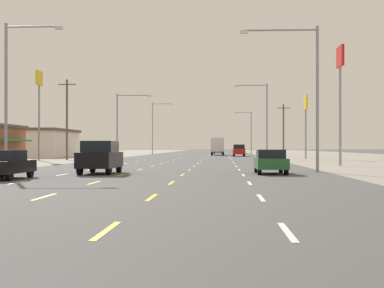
{
  "coord_description": "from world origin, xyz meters",
  "views": [
    {
      "loc": [
        3.98,
        -4.39,
        1.64
      ],
      "look_at": [
        0.36,
        68.94,
        1.96
      ],
      "focal_mm": 55.22,
      "sensor_mm": 36.0,
      "label": 1
    }
  ],
  "objects_px": {
    "suv_far_right_midfar": "(239,150)",
    "box_truck_inner_right_far": "(218,145)",
    "streetlight_left_row_0": "(12,86)",
    "streetlight_left_row_2": "(154,125)",
    "suv_inner_right_farther": "(218,149)",
    "streetlight_left_row_1": "(121,120)",
    "streetlight_right_row_2": "(249,129)",
    "streetlight_right_row_0": "(308,85)",
    "streetlight_right_row_1": "(264,115)",
    "sedan_far_right_mid": "(271,161)",
    "sedan_far_left_nearest": "(5,164)",
    "pole_sign_right_row_2": "(306,110)",
    "pole_sign_left_row_2": "(39,93)",
    "pole_sign_right_row_1": "(340,74)",
    "suv_inner_left_near": "(100,157)"
  },
  "relations": [
    {
      "from": "suv_far_right_midfar",
      "to": "box_truck_inner_right_far",
      "type": "relative_size",
      "value": 0.68
    },
    {
      "from": "suv_inner_right_farther",
      "to": "streetlight_left_row_2",
      "type": "xyz_separation_m",
      "value": [
        -13.07,
        -8.39,
        5.13
      ]
    },
    {
      "from": "pole_sign_left_row_2",
      "to": "suv_far_right_midfar",
      "type": "bearing_deg",
      "value": 50.91
    },
    {
      "from": "suv_inner_right_farther",
      "to": "streetlight_right_row_0",
      "type": "height_order",
      "value": "streetlight_right_row_0"
    },
    {
      "from": "sedan_far_left_nearest",
      "to": "suv_inner_left_near",
      "type": "xyz_separation_m",
      "value": [
        3.57,
        6.1,
        0.27
      ]
    },
    {
      "from": "streetlight_left_row_0",
      "to": "streetlight_left_row_2",
      "type": "xyz_separation_m",
      "value": [
        0.03,
        82.95,
        0.54
      ]
    },
    {
      "from": "suv_far_right_midfar",
      "to": "streetlight_left_row_0",
      "type": "relative_size",
      "value": 0.5
    },
    {
      "from": "suv_far_right_midfar",
      "to": "suv_inner_right_farther",
      "type": "relative_size",
      "value": 1.0
    },
    {
      "from": "sedan_far_right_mid",
      "to": "streetlight_right_row_0",
      "type": "relative_size",
      "value": 0.48
    },
    {
      "from": "sedan_far_right_mid",
      "to": "suv_inner_left_near",
      "type": "bearing_deg",
      "value": -177.73
    },
    {
      "from": "box_truck_inner_right_far",
      "to": "streetlight_right_row_0",
      "type": "distance_m",
      "value": 71.61
    },
    {
      "from": "pole_sign_left_row_2",
      "to": "pole_sign_right_row_2",
      "type": "distance_m",
      "value": 34.24
    },
    {
      "from": "sedan_far_left_nearest",
      "to": "streetlight_right_row_1",
      "type": "bearing_deg",
      "value": 71.79
    },
    {
      "from": "streetlight_right_row_1",
      "to": "pole_sign_right_row_1",
      "type": "bearing_deg",
      "value": -80.97
    },
    {
      "from": "suv_far_right_midfar",
      "to": "streetlight_left_row_1",
      "type": "height_order",
      "value": "streetlight_left_row_1"
    },
    {
      "from": "suv_far_right_midfar",
      "to": "pole_sign_right_row_2",
      "type": "bearing_deg",
      "value": -67.52
    },
    {
      "from": "pole_sign_right_row_1",
      "to": "pole_sign_right_row_2",
      "type": "bearing_deg",
      "value": 87.96
    },
    {
      "from": "sedan_far_right_mid",
      "to": "streetlight_right_row_2",
      "type": "distance_m",
      "value": 85.51
    },
    {
      "from": "sedan_far_right_mid",
      "to": "pole_sign_right_row_2",
      "type": "distance_m",
      "value": 44.16
    },
    {
      "from": "suv_inner_right_farther",
      "to": "streetlight_right_row_0",
      "type": "distance_m",
      "value": 91.66
    },
    {
      "from": "suv_far_right_midfar",
      "to": "streetlight_right_row_2",
      "type": "xyz_separation_m",
      "value": [
        2.82,
        22.43,
        4.1
      ]
    },
    {
      "from": "box_truck_inner_right_far",
      "to": "sedan_far_right_mid",
      "type": "bearing_deg",
      "value": -87.18
    },
    {
      "from": "streetlight_left_row_0",
      "to": "streetlight_left_row_2",
      "type": "distance_m",
      "value": 82.95
    },
    {
      "from": "streetlight_right_row_0",
      "to": "streetlight_left_row_1",
      "type": "bearing_deg",
      "value": 114.79
    },
    {
      "from": "suv_far_right_midfar",
      "to": "streetlight_right_row_0",
      "type": "xyz_separation_m",
      "value": [
        2.61,
        -60.52,
        4.53
      ]
    },
    {
      "from": "pole_sign_right_row_2",
      "to": "streetlight_left_row_0",
      "type": "bearing_deg",
      "value": -121.58
    },
    {
      "from": "box_truck_inner_right_far",
      "to": "streetlight_left_row_0",
      "type": "xyz_separation_m",
      "value": [
        -13.1,
        -71.24,
        3.79
      ]
    },
    {
      "from": "streetlight_left_row_0",
      "to": "streetlight_right_row_0",
      "type": "bearing_deg",
      "value": 0.0
    },
    {
      "from": "pole_sign_right_row_1",
      "to": "streetlight_right_row_0",
      "type": "xyz_separation_m",
      "value": [
        -4.64,
        -13.07,
        -2.34
      ]
    },
    {
      "from": "streetlight_right_row_2",
      "to": "streetlight_right_row_1",
      "type": "bearing_deg",
      "value": -90.11
    },
    {
      "from": "streetlight_right_row_0",
      "to": "streetlight_right_row_1",
      "type": "distance_m",
      "value": 41.48
    },
    {
      "from": "streetlight_left_row_0",
      "to": "streetlight_left_row_2",
      "type": "relative_size",
      "value": 0.91
    },
    {
      "from": "suv_inner_right_farther",
      "to": "streetlight_right_row_1",
      "type": "xyz_separation_m",
      "value": [
        6.36,
        -49.86,
        4.86
      ]
    },
    {
      "from": "suv_inner_left_near",
      "to": "streetlight_left_row_1",
      "type": "height_order",
      "value": "streetlight_left_row_1"
    },
    {
      "from": "pole_sign_right_row_2",
      "to": "suv_inner_right_farther",
      "type": "bearing_deg",
      "value": 103.16
    },
    {
      "from": "suv_far_right_midfar",
      "to": "streetlight_left_row_0",
      "type": "bearing_deg",
      "value": -105.45
    },
    {
      "from": "sedan_far_left_nearest",
      "to": "streetlight_right_row_0",
      "type": "relative_size",
      "value": 0.48
    },
    {
      "from": "suv_inner_left_near",
      "to": "streetlight_left_row_0",
      "type": "height_order",
      "value": "streetlight_left_row_0"
    },
    {
      "from": "suv_inner_left_near",
      "to": "pole_sign_right_row_2",
      "type": "relative_size",
      "value": 0.58
    },
    {
      "from": "pole_sign_right_row_1",
      "to": "streetlight_left_row_1",
      "type": "relative_size",
      "value": 1.16
    },
    {
      "from": "sedan_far_right_mid",
      "to": "pole_sign_right_row_1",
      "type": "distance_m",
      "value": 18.52
    },
    {
      "from": "streetlight_left_row_1",
      "to": "streetlight_right_row_0",
      "type": "bearing_deg",
      "value": -65.21
    },
    {
      "from": "suv_far_right_midfar",
      "to": "streetlight_left_row_2",
      "type": "bearing_deg",
      "value": 126.67
    },
    {
      "from": "streetlight_left_row_1",
      "to": "streetlight_right_row_2",
      "type": "distance_m",
      "value": 45.77
    },
    {
      "from": "pole_sign_right_row_1",
      "to": "streetlight_right_row_1",
      "type": "distance_m",
      "value": 28.83
    },
    {
      "from": "pole_sign_right_row_2",
      "to": "streetlight_right_row_1",
      "type": "relative_size",
      "value": 0.83
    },
    {
      "from": "suv_inner_right_farther",
      "to": "streetlight_right_row_0",
      "type": "relative_size",
      "value": 0.52
    },
    {
      "from": "sedan_far_left_nearest",
      "to": "pole_sign_right_row_1",
      "type": "height_order",
      "value": "pole_sign_right_row_1"
    },
    {
      "from": "streetlight_left_row_0",
      "to": "pole_sign_left_row_2",
      "type": "bearing_deg",
      "value": 104.18
    },
    {
      "from": "suv_far_right_midfar",
      "to": "streetlight_right_row_2",
      "type": "relative_size",
      "value": 0.55
    }
  ]
}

